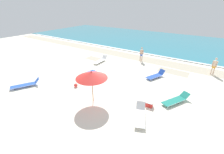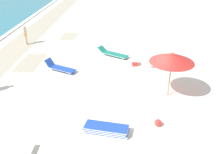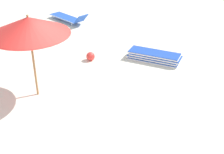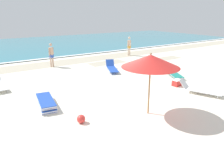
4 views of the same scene
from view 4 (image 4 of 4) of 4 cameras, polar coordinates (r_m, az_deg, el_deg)
ground_plane at (r=10.08m, az=4.04°, el=-6.63°), size 60.00×60.00×0.16m
ocean_water at (r=28.81m, az=-22.15°, el=7.53°), size 60.00×18.76×0.07m
beach_umbrella at (r=8.29m, az=10.04°, el=4.11°), size 2.20×2.20×2.44m
lounger_stack at (r=9.84m, az=-16.89°, el=-6.39°), size 0.89×1.99×0.32m
sun_lounger_beside_umbrella at (r=11.65m, az=21.90°, el=-3.03°), size 1.34×2.10×0.61m
sun_lounger_near_water_left at (r=15.11m, az=-0.03°, el=2.44°), size 1.38×2.12×0.62m
sun_lounger_mid_beach_solo at (r=14.50m, az=15.59°, el=1.18°), size 1.64×2.31×0.52m
beachgoer_wading_adult at (r=20.64m, az=4.50°, el=8.35°), size 0.45×0.27×1.76m
beachgoer_shoreline_child at (r=16.69m, az=-15.58°, el=5.92°), size 0.42×0.29×1.76m
beach_ball at (r=8.14m, az=-8.09°, el=-10.80°), size 0.31×0.31×0.31m
cooler_box at (r=12.50m, az=16.58°, el=-1.40°), size 0.53×0.40×0.37m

